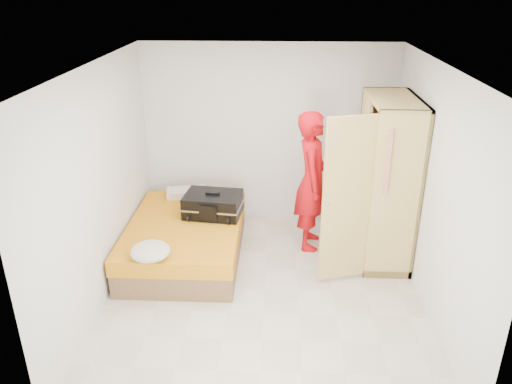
{
  "coord_description": "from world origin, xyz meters",
  "views": [
    {
      "loc": [
        0.13,
        -4.95,
        3.41
      ],
      "look_at": [
        -0.12,
        0.59,
        1.0
      ],
      "focal_mm": 35.0,
      "sensor_mm": 36.0,
      "label": 1
    }
  ],
  "objects_px": {
    "bed": "(186,239)",
    "person": "(312,181)",
    "suitcase": "(213,205)",
    "round_cushion": "(150,251)",
    "wardrobe": "(383,186)"
  },
  "relations": [
    {
      "from": "wardrobe",
      "to": "suitcase",
      "type": "relative_size",
      "value": 2.61
    },
    {
      "from": "suitcase",
      "to": "round_cushion",
      "type": "xyz_separation_m",
      "value": [
        -0.57,
        -1.14,
        -0.06
      ]
    },
    {
      "from": "bed",
      "to": "suitcase",
      "type": "relative_size",
      "value": 2.51
    },
    {
      "from": "bed",
      "to": "person",
      "type": "relative_size",
      "value": 1.08
    },
    {
      "from": "round_cushion",
      "to": "bed",
      "type": "bearing_deg",
      "value": 75.85
    },
    {
      "from": "suitcase",
      "to": "bed",
      "type": "bearing_deg",
      "value": -136.93
    },
    {
      "from": "wardrobe",
      "to": "person",
      "type": "bearing_deg",
      "value": 162.06
    },
    {
      "from": "bed",
      "to": "round_cushion",
      "type": "bearing_deg",
      "value": -104.15
    },
    {
      "from": "bed",
      "to": "person",
      "type": "distance_m",
      "value": 1.82
    },
    {
      "from": "bed",
      "to": "suitcase",
      "type": "bearing_deg",
      "value": 36.33
    },
    {
      "from": "suitcase",
      "to": "round_cushion",
      "type": "relative_size",
      "value": 1.8
    },
    {
      "from": "wardrobe",
      "to": "round_cushion",
      "type": "bearing_deg",
      "value": -159.58
    },
    {
      "from": "bed",
      "to": "round_cushion",
      "type": "relative_size",
      "value": 4.52
    },
    {
      "from": "wardrobe",
      "to": "person",
      "type": "relative_size",
      "value": 1.12
    },
    {
      "from": "person",
      "to": "suitcase",
      "type": "bearing_deg",
      "value": 100.94
    }
  ]
}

